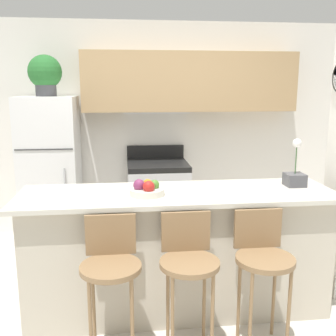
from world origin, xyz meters
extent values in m
plane|color=beige|center=(0.00, 0.00, 0.00)|extent=(14.00, 14.00, 0.00)
cube|color=white|center=(0.00, 1.97, 1.27)|extent=(5.60, 0.06, 2.55)
cube|color=tan|center=(0.39, 1.78, 1.84)|extent=(2.52, 0.32, 0.69)
cube|color=white|center=(-0.02, 1.80, 1.53)|extent=(0.77, 0.28, 0.12)
cube|color=beige|center=(0.00, 0.00, 0.47)|extent=(2.32, 0.59, 0.95)
cube|color=beige|center=(0.00, 0.00, 0.97)|extent=(2.44, 0.71, 0.03)
cube|color=white|center=(-1.24, 1.58, 0.57)|extent=(0.62, 0.66, 1.14)
cube|color=white|center=(-1.24, 1.58, 1.41)|extent=(0.62, 0.66, 0.54)
cube|color=#333333|center=(-1.24, 1.25, 1.14)|extent=(0.59, 0.01, 0.01)
cylinder|color=#B2B2B7|center=(-1.04, 1.24, 0.63)|extent=(0.02, 0.02, 0.63)
cube|color=silver|center=(-0.02, 1.60, 0.43)|extent=(0.70, 0.65, 0.85)
cube|color=black|center=(-0.02, 1.60, 0.88)|extent=(0.70, 0.65, 0.06)
cube|color=black|center=(-0.02, 1.90, 0.99)|extent=(0.70, 0.04, 0.16)
cube|color=black|center=(-0.02, 1.26, 0.47)|extent=(0.42, 0.01, 0.27)
cylinder|color=olive|center=(-0.51, -0.55, 0.65)|extent=(0.40, 0.40, 0.03)
cube|color=olive|center=(-0.51, -0.39, 0.81)|extent=(0.34, 0.02, 0.28)
cylinder|color=olive|center=(-0.64, -0.68, 0.32)|extent=(0.02, 0.02, 0.63)
cylinder|color=olive|center=(-0.38, -0.68, 0.32)|extent=(0.02, 0.02, 0.63)
cylinder|color=olive|center=(-0.64, -0.43, 0.32)|extent=(0.02, 0.02, 0.63)
cylinder|color=olive|center=(-0.38, -0.43, 0.32)|extent=(0.02, 0.02, 0.63)
cylinder|color=olive|center=(0.00, -0.55, 0.65)|extent=(0.40, 0.40, 0.03)
cube|color=olive|center=(0.00, -0.39, 0.81)|extent=(0.34, 0.02, 0.28)
cylinder|color=olive|center=(-0.13, -0.68, 0.32)|extent=(0.02, 0.02, 0.63)
cylinder|color=olive|center=(0.13, -0.68, 0.32)|extent=(0.02, 0.02, 0.63)
cylinder|color=olive|center=(-0.13, -0.43, 0.32)|extent=(0.02, 0.02, 0.63)
cylinder|color=olive|center=(0.13, -0.43, 0.32)|extent=(0.02, 0.02, 0.63)
cylinder|color=olive|center=(0.51, -0.55, 0.65)|extent=(0.40, 0.40, 0.03)
cube|color=olive|center=(0.51, -0.39, 0.81)|extent=(0.34, 0.02, 0.28)
cylinder|color=olive|center=(0.38, -0.68, 0.32)|extent=(0.02, 0.02, 0.63)
cylinder|color=olive|center=(0.64, -0.68, 0.32)|extent=(0.02, 0.02, 0.63)
cylinder|color=olive|center=(0.38, -0.43, 0.32)|extent=(0.02, 0.02, 0.63)
cylinder|color=olive|center=(0.64, -0.43, 0.32)|extent=(0.02, 0.02, 0.63)
cylinder|color=#4C4C51|center=(-1.24, 1.58, 1.74)|extent=(0.22, 0.22, 0.13)
sphere|color=#286B2D|center=(-1.24, 1.58, 1.94)|extent=(0.36, 0.36, 0.36)
cube|color=#4C4C51|center=(0.97, 0.08, 1.04)|extent=(0.15, 0.15, 0.10)
cylinder|color=#386633|center=(0.97, 0.08, 1.20)|extent=(0.01, 0.01, 0.23)
sphere|color=white|center=(0.97, 0.08, 1.34)|extent=(0.07, 0.07, 0.07)
cylinder|color=silver|center=(-0.24, -0.06, 1.01)|extent=(0.26, 0.26, 0.05)
sphere|color=#4C7F2D|center=(-0.19, -0.05, 1.06)|extent=(0.07, 0.07, 0.07)
sphere|color=orange|center=(-0.23, -0.01, 1.06)|extent=(0.07, 0.07, 0.07)
sphere|color=#7A2D56|center=(-0.30, -0.07, 1.06)|extent=(0.09, 0.09, 0.09)
sphere|color=red|center=(-0.23, -0.12, 1.06)|extent=(0.09, 0.09, 0.09)
camera|label=1|loc=(-0.41, -2.90, 1.78)|focal=42.00mm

